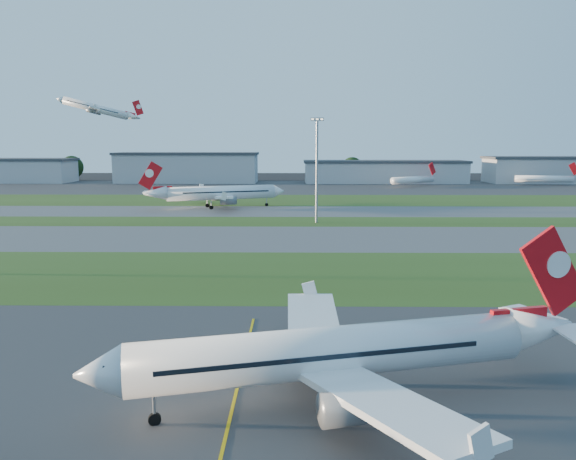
{
  "coord_description": "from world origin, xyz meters",
  "views": [
    {
      "loc": [
        9.61,
        -30.56,
        19.49
      ],
      "look_at": [
        8.62,
        50.63,
        7.0
      ],
      "focal_mm": 35.0,
      "sensor_mm": 36.0,
      "label": 1
    }
  ],
  "objects_px": {
    "airliner_parked": "(336,353)",
    "light_mast_centre": "(317,163)",
    "mini_jet_far": "(544,179)",
    "airliner_taxiing": "(220,193)",
    "mini_jet_near": "(413,180)"
  },
  "relations": [
    {
      "from": "airliner_parked",
      "to": "mini_jet_far",
      "type": "xyz_separation_m",
      "value": [
        114.37,
        225.62,
        -0.78
      ]
    },
    {
      "from": "light_mast_centre",
      "to": "airliner_parked",
      "type": "bearing_deg",
      "value": -91.35
    },
    {
      "from": "airliner_parked",
      "to": "light_mast_centre",
      "type": "distance_m",
      "value": 99.19
    },
    {
      "from": "airliner_taxiing",
      "to": "mini_jet_far",
      "type": "height_order",
      "value": "airliner_taxiing"
    },
    {
      "from": "mini_jet_near",
      "to": "mini_jet_far",
      "type": "xyz_separation_m",
      "value": [
        63.32,
        8.04,
        0.0
      ]
    },
    {
      "from": "airliner_parked",
      "to": "light_mast_centre",
      "type": "xyz_separation_m",
      "value": [
        2.32,
        98.58,
        10.75
      ]
    },
    {
      "from": "airliner_taxiing",
      "to": "mini_jet_near",
      "type": "relative_size",
      "value": 1.64
    },
    {
      "from": "airliner_taxiing",
      "to": "light_mast_centre",
      "type": "xyz_separation_m",
      "value": [
        28.23,
        -32.53,
        10.28
      ]
    },
    {
      "from": "airliner_taxiing",
      "to": "mini_jet_near",
      "type": "xyz_separation_m",
      "value": [
        76.97,
        86.47,
        -1.25
      ]
    },
    {
      "from": "airliner_parked",
      "to": "mini_jet_far",
      "type": "bearing_deg",
      "value": 48.38
    },
    {
      "from": "airliner_taxiing",
      "to": "mini_jet_near",
      "type": "height_order",
      "value": "airliner_taxiing"
    },
    {
      "from": "mini_jet_far",
      "to": "light_mast_centre",
      "type": "height_order",
      "value": "light_mast_centre"
    },
    {
      "from": "airliner_taxiing",
      "to": "mini_jet_far",
      "type": "xyz_separation_m",
      "value": [
        140.28,
        94.5,
        -1.25
      ]
    },
    {
      "from": "airliner_parked",
      "to": "mini_jet_near",
      "type": "relative_size",
      "value": 1.51
    },
    {
      "from": "airliner_taxiing",
      "to": "airliner_parked",
      "type": "bearing_deg",
      "value": 81.03
    }
  ]
}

